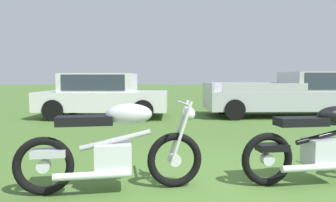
% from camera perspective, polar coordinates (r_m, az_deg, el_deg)
% --- Properties ---
extents(ground_plane, '(120.00, 120.00, 0.00)m').
position_cam_1_polar(ground_plane, '(3.51, 12.06, -16.93)').
color(ground_plane, '#476B2D').
extents(motorcycle_silver, '(2.07, 0.76, 1.02)m').
position_cam_1_polar(motorcycle_silver, '(3.40, -10.47, -8.91)').
color(motorcycle_silver, black).
rests_on(motorcycle_silver, ground).
extents(motorcycle_black, '(2.02, 0.74, 1.02)m').
position_cam_1_polar(motorcycle_black, '(4.07, 27.86, -7.31)').
color(motorcycle_black, black).
rests_on(motorcycle_black, ground).
extents(car_white, '(4.11, 1.99, 1.43)m').
position_cam_1_polar(car_white, '(9.87, -12.53, 1.52)').
color(car_white, silver).
rests_on(car_white, ground).
extents(pickup_truck_silver, '(5.34, 2.17, 1.49)m').
position_cam_1_polar(pickup_truck_silver, '(10.77, 22.95, 1.27)').
color(pickup_truck_silver, '#B2B5BA').
rests_on(pickup_truck_silver, ground).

